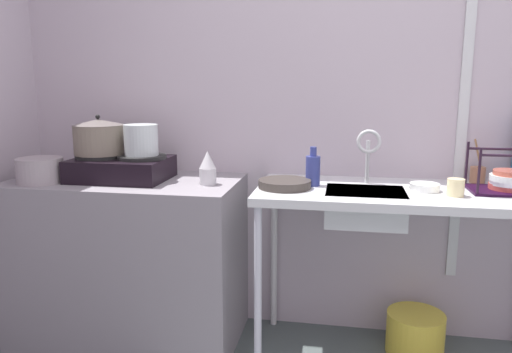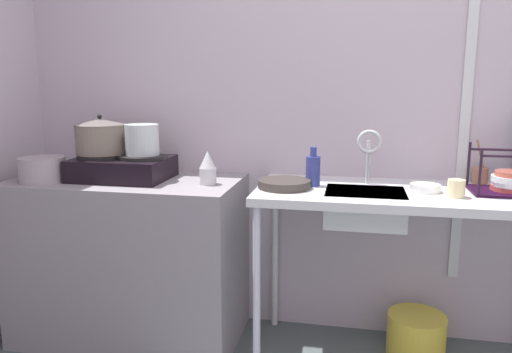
{
  "view_description": "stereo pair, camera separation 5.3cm",
  "coord_description": "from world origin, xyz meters",
  "px_view_note": "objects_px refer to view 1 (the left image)",
  "views": [
    {
      "loc": [
        -0.12,
        -1.14,
        1.39
      ],
      "look_at": [
        -0.55,
        1.21,
        0.93
      ],
      "focal_mm": 34.24,
      "sensor_mm": 36.0,
      "label": 1
    },
    {
      "loc": [
        -0.07,
        -1.13,
        1.39
      ],
      "look_at": [
        -0.55,
        1.21,
        0.93
      ],
      "focal_mm": 34.24,
      "sensor_mm": 36.0,
      "label": 2
    }
  ],
  "objects_px": {
    "cup_by_rack": "(456,187)",
    "sink_basin": "(365,207)",
    "stove": "(121,168)",
    "small_bowl_on_drainboard": "(425,187)",
    "pot_on_left_burner": "(99,137)",
    "bottle_by_sink": "(313,170)",
    "frying_pan": "(285,184)",
    "dish_rack": "(510,182)",
    "faucet": "(368,147)",
    "percolator": "(208,168)",
    "utensil_jar": "(478,174)",
    "bucket_on_floor": "(415,333)",
    "pot_on_right_burner": "(141,140)",
    "pot_beside_stove": "(40,170)"
  },
  "relations": [
    {
      "from": "frying_pan",
      "to": "small_bowl_on_drainboard",
      "type": "relative_size",
      "value": 1.86
    },
    {
      "from": "sink_basin",
      "to": "frying_pan",
      "type": "xyz_separation_m",
      "value": [
        -0.38,
        -0.01,
        0.1
      ]
    },
    {
      "from": "pot_beside_stove",
      "to": "utensil_jar",
      "type": "xyz_separation_m",
      "value": [
        2.2,
        0.4,
        -0.02
      ]
    },
    {
      "from": "stove",
      "to": "bottle_by_sink",
      "type": "relative_size",
      "value": 2.52
    },
    {
      "from": "pot_on_left_burner",
      "to": "dish_rack",
      "type": "xyz_separation_m",
      "value": [
        2.03,
        0.04,
        -0.18
      ]
    },
    {
      "from": "dish_rack",
      "to": "bottle_by_sink",
      "type": "bearing_deg",
      "value": -179.19
    },
    {
      "from": "frying_pan",
      "to": "cup_by_rack",
      "type": "xyz_separation_m",
      "value": [
        0.78,
        -0.04,
        0.02
      ]
    },
    {
      "from": "pot_on_right_burner",
      "to": "utensil_jar",
      "type": "relative_size",
      "value": 0.77
    },
    {
      "from": "pot_on_left_burner",
      "to": "faucet",
      "type": "distance_m",
      "value": 1.38
    },
    {
      "from": "faucet",
      "to": "small_bowl_on_drainboard",
      "type": "xyz_separation_m",
      "value": [
        0.26,
        -0.09,
        -0.17
      ]
    },
    {
      "from": "utensil_jar",
      "to": "bucket_on_floor",
      "type": "height_order",
      "value": "utensil_jar"
    },
    {
      "from": "small_bowl_on_drainboard",
      "to": "pot_on_left_burner",
      "type": "bearing_deg",
      "value": 179.88
    },
    {
      "from": "pot_on_left_burner",
      "to": "bottle_by_sink",
      "type": "height_order",
      "value": "pot_on_left_burner"
    },
    {
      "from": "cup_by_rack",
      "to": "bucket_on_floor",
      "type": "bearing_deg",
      "value": 119.26
    },
    {
      "from": "small_bowl_on_drainboard",
      "to": "bucket_on_floor",
      "type": "bearing_deg",
      "value": 80.19
    },
    {
      "from": "small_bowl_on_drainboard",
      "to": "cup_by_rack",
      "type": "bearing_deg",
      "value": -36.99
    },
    {
      "from": "cup_by_rack",
      "to": "sink_basin",
      "type": "bearing_deg",
      "value": 173.58
    },
    {
      "from": "stove",
      "to": "dish_rack",
      "type": "relative_size",
      "value": 1.37
    },
    {
      "from": "percolator",
      "to": "sink_basin",
      "type": "bearing_deg",
      "value": -0.48
    },
    {
      "from": "frying_pan",
      "to": "dish_rack",
      "type": "xyz_separation_m",
      "value": [
        1.04,
        0.09,
        0.03
      ]
    },
    {
      "from": "stove",
      "to": "faucet",
      "type": "bearing_deg",
      "value": 4.12
    },
    {
      "from": "small_bowl_on_drainboard",
      "to": "bucket_on_floor",
      "type": "distance_m",
      "value": 0.8
    },
    {
      "from": "sink_basin",
      "to": "faucet",
      "type": "bearing_deg",
      "value": 86.35
    },
    {
      "from": "faucet",
      "to": "dish_rack",
      "type": "height_order",
      "value": "faucet"
    },
    {
      "from": "sink_basin",
      "to": "stove",
      "type": "bearing_deg",
      "value": 177.78
    },
    {
      "from": "faucet",
      "to": "bucket_on_floor",
      "type": "height_order",
      "value": "faucet"
    },
    {
      "from": "utensil_jar",
      "to": "stove",
      "type": "bearing_deg",
      "value": -172.27
    },
    {
      "from": "sink_basin",
      "to": "cup_by_rack",
      "type": "xyz_separation_m",
      "value": [
        0.39,
        -0.04,
        0.12
      ]
    },
    {
      "from": "pot_on_left_burner",
      "to": "bucket_on_floor",
      "type": "relative_size",
      "value": 0.89
    },
    {
      "from": "faucet",
      "to": "stove",
      "type": "bearing_deg",
      "value": -175.88
    },
    {
      "from": "stove",
      "to": "bottle_by_sink",
      "type": "distance_m",
      "value": 1.0
    },
    {
      "from": "sink_basin",
      "to": "utensil_jar",
      "type": "height_order",
      "value": "utensil_jar"
    },
    {
      "from": "pot_beside_stove",
      "to": "frying_pan",
      "type": "bearing_deg",
      "value": 4.28
    },
    {
      "from": "frying_pan",
      "to": "sink_basin",
      "type": "bearing_deg",
      "value": 0.88
    },
    {
      "from": "pot_on_right_burner",
      "to": "percolator",
      "type": "bearing_deg",
      "value": -6.6
    },
    {
      "from": "pot_on_right_burner",
      "to": "bottle_by_sink",
      "type": "height_order",
      "value": "pot_on_right_burner"
    },
    {
      "from": "stove",
      "to": "sink_basin",
      "type": "bearing_deg",
      "value": -2.22
    },
    {
      "from": "frying_pan",
      "to": "bottle_by_sink",
      "type": "height_order",
      "value": "bottle_by_sink"
    },
    {
      "from": "pot_on_right_burner",
      "to": "small_bowl_on_drainboard",
      "type": "height_order",
      "value": "pot_on_right_burner"
    },
    {
      "from": "percolator",
      "to": "frying_pan",
      "type": "xyz_separation_m",
      "value": [
        0.39,
        -0.01,
        -0.06
      ]
    },
    {
      "from": "sink_basin",
      "to": "bottle_by_sink",
      "type": "bearing_deg",
      "value": 163.54
    },
    {
      "from": "small_bowl_on_drainboard",
      "to": "bottle_by_sink",
      "type": "bearing_deg",
      "value": 176.75
    },
    {
      "from": "small_bowl_on_drainboard",
      "to": "sink_basin",
      "type": "bearing_deg",
      "value": -170.61
    },
    {
      "from": "pot_on_left_burner",
      "to": "bucket_on_floor",
      "type": "bearing_deg",
      "value": 3.1
    },
    {
      "from": "bottle_by_sink",
      "to": "pot_on_left_burner",
      "type": "bearing_deg",
      "value": -178.64
    },
    {
      "from": "faucet",
      "to": "percolator",
      "type": "bearing_deg",
      "value": -170.33
    },
    {
      "from": "pot_on_left_burner",
      "to": "percolator",
      "type": "distance_m",
      "value": 0.62
    },
    {
      "from": "small_bowl_on_drainboard",
      "to": "utensil_jar",
      "type": "relative_size",
      "value": 0.61
    },
    {
      "from": "pot_on_left_burner",
      "to": "utensil_jar",
      "type": "height_order",
      "value": "pot_on_left_burner"
    },
    {
      "from": "faucet",
      "to": "pot_beside_stove",
      "type": "bearing_deg",
      "value": -171.7
    }
  ]
}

